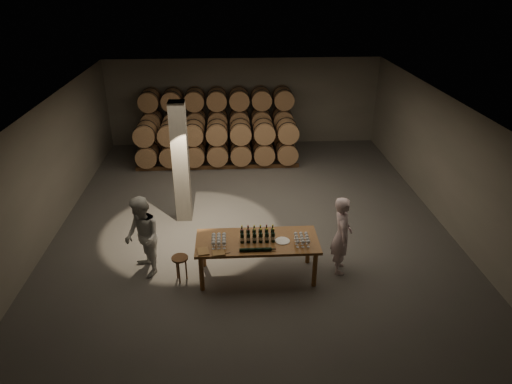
{
  "coord_description": "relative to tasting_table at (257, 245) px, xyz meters",
  "views": [
    {
      "loc": [
        -0.5,
        -10.68,
        6.07
      ],
      "look_at": [
        0.08,
        -0.59,
        1.1
      ],
      "focal_mm": 32.0,
      "sensor_mm": 36.0,
      "label": 1
    }
  ],
  "objects": [
    {
      "name": "room",
      "position": [
        -1.8,
        2.7,
        0.8
      ],
      "size": [
        12.0,
        12.0,
        12.0
      ],
      "color": "#595654",
      "rests_on": "ground"
    },
    {
      "name": "pen",
      "position": [
        -0.63,
        -0.45,
        0.11
      ],
      "size": [
        0.12,
        0.04,
        0.01
      ],
      "primitive_type": "cylinder",
      "rotation": [
        0.0,
        1.57,
        0.22
      ],
      "color": "black",
      "rests_on": "tasting_table"
    },
    {
      "name": "person_woman",
      "position": [
        -2.45,
        0.26,
        0.12
      ],
      "size": [
        1.02,
        1.1,
        1.83
      ],
      "primitive_type": "imported",
      "rotation": [
        0.0,
        0.0,
        -1.11
      ],
      "color": "silver",
      "rests_on": "ground"
    },
    {
      "name": "notebook_near",
      "position": [
        -0.81,
        -0.45,
        0.12
      ],
      "size": [
        0.28,
        0.24,
        0.03
      ],
      "primitive_type": "cube",
      "rotation": [
        0.0,
        0.0,
        0.15
      ],
      "color": "olive",
      "rests_on": "tasting_table"
    },
    {
      "name": "glass_cluster_right",
      "position": [
        0.93,
        -0.14,
        0.22
      ],
      "size": [
        0.3,
        0.41,
        0.16
      ],
      "color": "silver",
      "rests_on": "tasting_table"
    },
    {
      "name": "notebook_corner",
      "position": [
        -1.12,
        -0.37,
        0.12
      ],
      "size": [
        0.27,
        0.32,
        0.02
      ],
      "primitive_type": "cube",
      "rotation": [
        0.0,
        0.0,
        0.18
      ],
      "color": "olive",
      "rests_on": "tasting_table"
    },
    {
      "name": "barrel_stack_back",
      "position": [
        -0.96,
        7.7,
        0.4
      ],
      "size": [
        5.48,
        0.95,
        2.31
      ],
      "color": "#54381D",
      "rests_on": "ground"
    },
    {
      "name": "plate",
      "position": [
        0.53,
        -0.06,
        0.11
      ],
      "size": [
        0.31,
        0.31,
        0.02
      ],
      "primitive_type": "cylinder",
      "color": "white",
      "rests_on": "tasting_table"
    },
    {
      "name": "lying_bottles",
      "position": [
        -0.05,
        -0.4,
        0.14
      ],
      "size": [
        0.74,
        0.07,
        0.07
      ],
      "color": "black",
      "rests_on": "tasting_table"
    },
    {
      "name": "stool",
      "position": [
        -1.65,
        -0.07,
        -0.32
      ],
      "size": [
        0.35,
        0.35,
        0.59
      ],
      "rotation": [
        0.0,
        0.0,
        -0.2
      ],
      "color": "#54381D",
      "rests_on": "ground"
    },
    {
      "name": "tasting_table",
      "position": [
        0.0,
        0.0,
        0.0
      ],
      "size": [
        2.6,
        1.1,
        0.9
      ],
      "color": "brown",
      "rests_on": "ground"
    },
    {
      "name": "bottle_cluster",
      "position": [
        0.0,
        0.0,
        0.22
      ],
      "size": [
        0.73,
        0.23,
        0.33
      ],
      "color": "black",
      "rests_on": "tasting_table"
    },
    {
      "name": "glass_cluster_left",
      "position": [
        -0.81,
        -0.1,
        0.23
      ],
      "size": [
        0.31,
        0.42,
        0.18
      ],
      "color": "silver",
      "rests_on": "tasting_table"
    },
    {
      "name": "person_man",
      "position": [
        1.83,
        0.11,
        0.1
      ],
      "size": [
        0.51,
        0.7,
        1.8
      ],
      "primitive_type": "imported",
      "rotation": [
        0.0,
        0.0,
        1.45
      ],
      "color": "silver",
      "rests_on": "ground"
    },
    {
      "name": "barrel_stack_front",
      "position": [
        -0.96,
        6.3,
        0.03
      ],
      "size": [
        5.48,
        0.95,
        1.57
      ],
      "color": "#54381D",
      "rests_on": "ground"
    }
  ]
}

